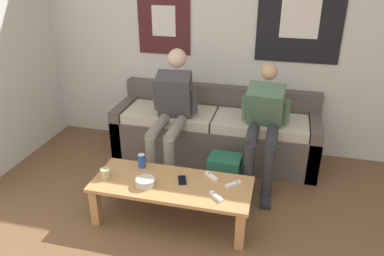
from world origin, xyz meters
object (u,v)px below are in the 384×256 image
at_px(backpack, 224,175).
at_px(drink_can_blue, 142,161).
at_px(coffee_table, 172,189).
at_px(pillar_candle, 105,173).
at_px(game_controller_near_left, 211,176).
at_px(game_controller_near_right, 233,184).
at_px(couch, 215,133).
at_px(game_controller_far_center, 216,196).
at_px(ceramic_bowl, 145,182).
at_px(person_seated_adult, 171,109).
at_px(person_seated_teen, 264,122).
at_px(cell_phone, 182,180).

xyz_separation_m(backpack, drink_can_blue, (-0.68, -0.35, 0.25)).
relative_size(coffee_table, pillar_candle, 13.53).
distance_m(backpack, pillar_candle, 1.12).
bearing_deg(game_controller_near_left, coffee_table, -152.30).
bearing_deg(pillar_candle, game_controller_near_right, 7.89).
bearing_deg(couch, game_controller_near_left, -80.93).
distance_m(game_controller_near_right, game_controller_far_center, 0.22).
relative_size(backpack, game_controller_far_center, 2.83).
bearing_deg(game_controller_near_left, ceramic_bowl, -153.49).
relative_size(person_seated_adult, person_seated_teen, 1.08).
relative_size(backpack, game_controller_near_left, 2.73).
bearing_deg(person_seated_teen, pillar_candle, -143.82).
xyz_separation_m(person_seated_teen, backpack, (-0.31, -0.31, -0.45)).
distance_m(person_seated_adult, pillar_candle, 0.97).
xyz_separation_m(pillar_candle, game_controller_near_right, (1.06, 0.15, -0.03)).
height_order(ceramic_bowl, game_controller_near_left, ceramic_bowl).
relative_size(person_seated_teen, cell_phone, 7.53).
relative_size(game_controller_near_right, game_controller_far_center, 1.00).
distance_m(person_seated_adult, drink_can_blue, 0.69).
bearing_deg(ceramic_bowl, coffee_table, 24.65).
xyz_separation_m(couch, drink_can_blue, (-0.47, -0.99, 0.14)).
xyz_separation_m(couch, coffee_table, (-0.14, -1.17, 0.02)).
height_order(coffee_table, game_controller_near_left, game_controller_near_left).
bearing_deg(person_seated_adult, game_controller_near_left, -50.36).
height_order(coffee_table, cell_phone, cell_phone).
height_order(couch, person_seated_adult, person_seated_adult).
distance_m(couch, person_seated_adult, 0.65).
distance_m(couch, ceramic_bowl, 1.31).
xyz_separation_m(pillar_candle, cell_phone, (0.64, 0.11, -0.04)).
distance_m(drink_can_blue, game_controller_near_left, 0.63).
relative_size(game_controller_near_left, game_controller_far_center, 1.04).
height_order(person_seated_teen, drink_can_blue, person_seated_teen).
distance_m(game_controller_near_left, game_controller_near_right, 0.21).
xyz_separation_m(coffee_table, person_seated_teen, (0.67, 0.84, 0.32)).
distance_m(couch, coffee_table, 1.18).
relative_size(person_seated_adult, game_controller_near_left, 9.24).
relative_size(coffee_table, cell_phone, 8.78).
height_order(person_seated_adult, cell_phone, person_seated_adult).
distance_m(person_seated_adult, backpack, 0.83).
relative_size(backpack, ceramic_bowl, 2.25).
height_order(ceramic_bowl, drink_can_blue, drink_can_blue).
bearing_deg(ceramic_bowl, game_controller_near_right, 14.18).
bearing_deg(cell_phone, person_seated_teen, 52.92).
height_order(ceramic_bowl, game_controller_far_center, ceramic_bowl).
distance_m(person_seated_teen, pillar_candle, 1.54).
relative_size(coffee_table, game_controller_near_right, 10.28).
height_order(backpack, pillar_candle, pillar_candle).
xyz_separation_m(coffee_table, cell_phone, (0.08, 0.05, 0.06)).
height_order(drink_can_blue, game_controller_far_center, drink_can_blue).
height_order(backpack, game_controller_near_left, game_controller_near_left).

